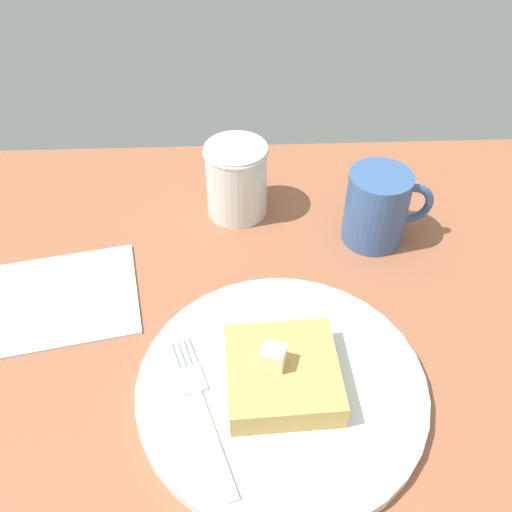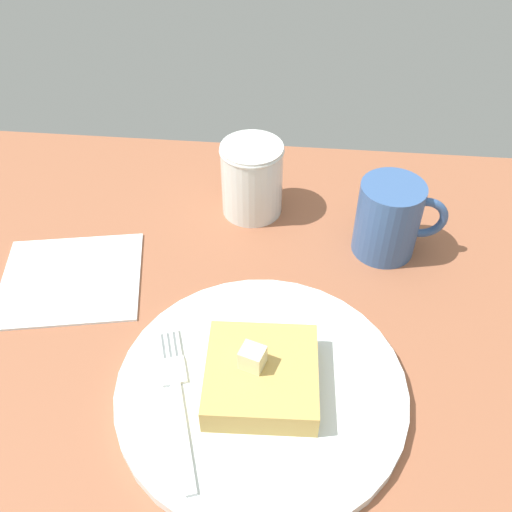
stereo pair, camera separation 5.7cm
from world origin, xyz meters
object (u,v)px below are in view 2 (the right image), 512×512
fork (177,394)px  coffee_mug (390,219)px  plate (261,388)px  syrup_jar (252,181)px  napkin (71,279)px

fork → coffee_mug: coffee_mug is taller
plate → syrup_jar: size_ratio=2.86×
plate → fork: size_ratio=1.64×
syrup_jar → coffee_mug: syrup_jar is taller
coffee_mug → fork: bearing=-131.3°
syrup_jar → napkin: 23.04cm
fork → syrup_jar: syrup_jar is taller
syrup_jar → napkin: size_ratio=0.62×
plate → fork: (-7.18, -1.71, 0.73)cm
fork → syrup_jar: 27.82cm
fork → napkin: (-14.30, 13.66, -1.33)cm
plate → fork: fork is taller
plate → coffee_mug: size_ratio=2.63×
fork → syrup_jar: bearing=82.3°
coffee_mug → napkin: bearing=-166.2°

